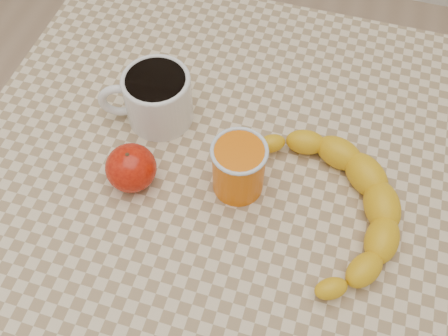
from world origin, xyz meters
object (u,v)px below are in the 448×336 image
(orange_juice_glass, at_px, (239,168))
(banana, at_px, (333,204))
(table, at_px, (224,203))
(coffee_mug, at_px, (156,96))
(apple, at_px, (131,168))

(orange_juice_glass, xyz_separation_m, banana, (0.14, -0.01, -0.02))
(table, bearing_deg, coffee_mug, 149.40)
(apple, bearing_deg, orange_juice_glass, 13.43)
(table, height_order, banana, banana)
(orange_juice_glass, bearing_deg, table, 157.01)
(coffee_mug, distance_m, apple, 0.12)
(banana, bearing_deg, coffee_mug, 139.67)
(table, distance_m, coffee_mug, 0.20)
(coffee_mug, height_order, apple, coffee_mug)
(coffee_mug, xyz_separation_m, apple, (0.01, -0.12, -0.01))
(coffee_mug, relative_size, orange_juice_glass, 1.70)
(coffee_mug, distance_m, banana, 0.31)
(table, relative_size, coffee_mug, 5.19)
(coffee_mug, bearing_deg, apple, -86.65)
(table, bearing_deg, apple, -159.79)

